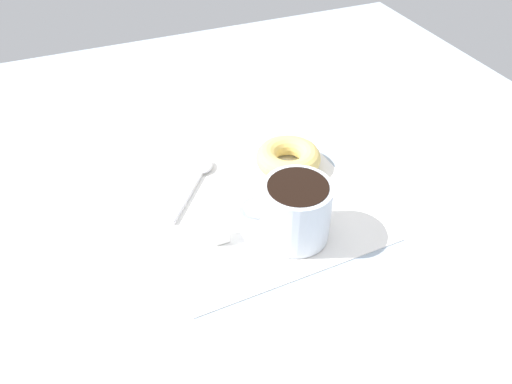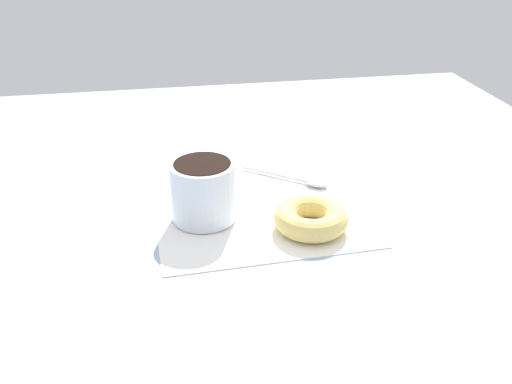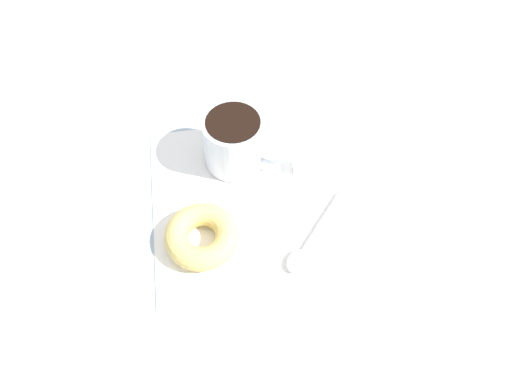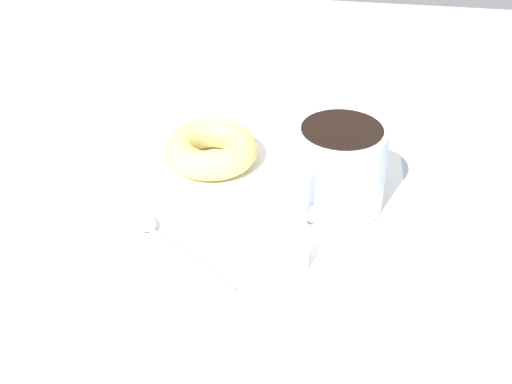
% 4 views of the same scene
% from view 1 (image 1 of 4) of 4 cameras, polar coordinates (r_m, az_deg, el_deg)
% --- Properties ---
extents(ground_plane, '(1.20, 1.20, 0.02)m').
position_cam_1_polar(ground_plane, '(0.72, 0.06, -1.34)').
color(ground_plane, '#99A8B7').
extents(napkin, '(0.30, 0.30, 0.00)m').
position_cam_1_polar(napkin, '(0.71, 0.00, -1.32)').
color(napkin, white).
rests_on(napkin, ground_plane).
extents(coffee_cup, '(0.11, 0.09, 0.08)m').
position_cam_1_polar(coffee_cup, '(0.63, 4.47, -2.06)').
color(coffee_cup, silver).
rests_on(coffee_cup, napkin).
extents(donut, '(0.10, 0.10, 0.03)m').
position_cam_1_polar(donut, '(0.76, 3.71, 3.92)').
color(donut, '#E5C66B').
rests_on(donut, napkin).
extents(spoon, '(0.10, 0.12, 0.01)m').
position_cam_1_polar(spoon, '(0.75, -6.42, 1.91)').
color(spoon, silver).
rests_on(spoon, napkin).
extents(sugar_cube, '(0.02, 0.02, 0.02)m').
position_cam_1_polar(sugar_cube, '(0.65, -4.12, -4.76)').
color(sugar_cube, white).
rests_on(sugar_cube, napkin).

